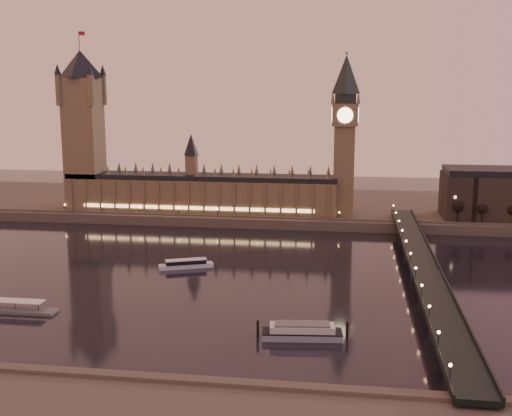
{
  "coord_description": "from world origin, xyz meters",
  "views": [
    {
      "loc": [
        56.81,
        -290.26,
        89.16
      ],
      "look_at": [
        9.63,
        35.0,
        26.18
      ],
      "focal_mm": 45.0,
      "sensor_mm": 36.0,
      "label": 1
    }
  ],
  "objects": [
    {
      "name": "bare_tree_1",
      "position": [
        139.86,
        109.0,
        15.0
      ],
      "size": [
        5.93,
        5.93,
        12.06
      ],
      "color": "black",
      "rests_on": "ground"
    },
    {
      "name": "pontoon_pier",
      "position": [
        -78.05,
        -62.19,
        1.2
      ],
      "size": [
        41.78,
        6.96,
        11.14
      ],
      "color": "#595B5E",
      "rests_on": "ground"
    },
    {
      "name": "ground",
      "position": [
        0.0,
        0.0,
        0.0
      ],
      "size": [
        700.0,
        700.0,
        0.0
      ],
      "primitive_type": "plane",
      "color": "black",
      "rests_on": "ground"
    },
    {
      "name": "victoria_tower",
      "position": [
        -120.0,
        121.0,
        65.79
      ],
      "size": [
        31.68,
        31.68,
        118.0
      ],
      "color": "brown",
      "rests_on": "ground"
    },
    {
      "name": "moored_barge",
      "position": [
        42.03,
        -73.25,
        2.56
      ],
      "size": [
        32.86,
        10.96,
        6.06
      ],
      "rotation": [
        0.0,
        0.0,
        0.11
      ],
      "color": "#8995AF",
      "rests_on": "ground"
    },
    {
      "name": "westminster_bridge",
      "position": [
        91.61,
        0.0,
        5.52
      ],
      "size": [
        13.2,
        260.0,
        15.3
      ],
      "color": "black",
      "rests_on": "ground"
    },
    {
      "name": "cruise_boat_a",
      "position": [
        -21.75,
        8.84,
        1.89
      ],
      "size": [
        27.01,
        15.37,
        4.28
      ],
      "rotation": [
        0.0,
        0.0,
        0.38
      ],
      "color": "silver",
      "rests_on": "ground"
    },
    {
      "name": "palace_of_westminster",
      "position": [
        -40.12,
        120.99,
        21.71
      ],
      "size": [
        180.0,
        26.62,
        52.0
      ],
      "color": "brown",
      "rests_on": "ground"
    },
    {
      "name": "far_embankment",
      "position": [
        30.0,
        165.0,
        3.0
      ],
      "size": [
        560.0,
        130.0,
        6.0
      ],
      "primitive_type": "cube",
      "color": "#423D35",
      "rests_on": "ground"
    },
    {
      "name": "bare_tree_0",
      "position": [
        123.23,
        109.0,
        15.0
      ],
      "size": [
        5.93,
        5.93,
        12.06
      ],
      "color": "black",
      "rests_on": "ground"
    },
    {
      "name": "big_ben",
      "position": [
        53.99,
        120.99,
        63.95
      ],
      "size": [
        17.68,
        17.68,
        104.0
      ],
      "color": "brown",
      "rests_on": "ground"
    }
  ]
}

